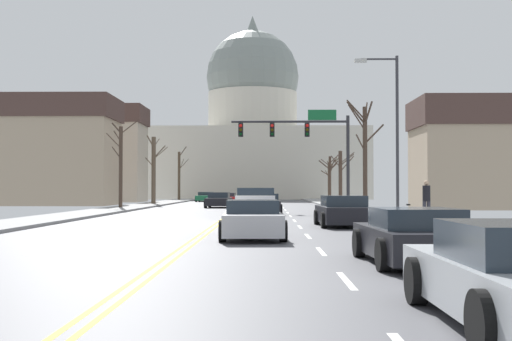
# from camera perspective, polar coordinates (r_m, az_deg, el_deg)

# --- Properties ---
(ground) EXTENTS (20.00, 180.00, 0.20)m
(ground) POSITION_cam_1_polar(r_m,az_deg,el_deg) (30.37, -3.16, -4.45)
(ground) COLOR #4D4D52
(signal_gantry) EXTENTS (7.91, 0.41, 6.69)m
(signal_gantry) POSITION_cam_1_polar(r_m,az_deg,el_deg) (44.60, 4.27, 2.84)
(signal_gantry) COLOR #28282D
(signal_gantry) RESTS_ON ground
(street_lamp_right) EXTENTS (2.03, 0.24, 7.57)m
(street_lamp_right) POSITION_cam_1_polar(r_m,az_deg,el_deg) (31.43, 11.55, 4.06)
(street_lamp_right) COLOR #333338
(street_lamp_right) RESTS_ON ground
(capitol_building) EXTENTS (33.74, 22.87, 28.46)m
(capitol_building) POSITION_cam_1_polar(r_m,az_deg,el_deg) (103.17, -0.30, 2.77)
(capitol_building) COLOR beige
(capitol_building) RESTS_ON ground
(sedan_near_00) EXTENTS (2.11, 4.37, 1.24)m
(sedan_near_00) POSITION_cam_1_polar(r_m,az_deg,el_deg) (40.10, 0.72, -2.94)
(sedan_near_00) COLOR black
(sedan_near_00) RESTS_ON ground
(pickup_truck_near_01) EXTENTS (2.40, 5.60, 1.59)m
(pickup_truck_near_01) POSITION_cam_1_polar(r_m,az_deg,el_deg) (34.71, -0.03, -2.93)
(pickup_truck_near_01) COLOR silver
(pickup_truck_near_01) RESTS_ON ground
(sedan_near_02) EXTENTS (2.19, 4.40, 1.27)m
(sedan_near_02) POSITION_cam_1_polar(r_m,az_deg,el_deg) (27.60, 7.48, -3.52)
(sedan_near_02) COLOR black
(sedan_near_02) RESTS_ON ground
(sedan_near_03) EXTENTS (2.11, 4.67, 1.21)m
(sedan_near_03) POSITION_cam_1_polar(r_m,az_deg,el_deg) (20.82, -0.31, -4.27)
(sedan_near_03) COLOR silver
(sedan_near_03) RESTS_ON ground
(sedan_near_04) EXTENTS (2.13, 4.32, 1.16)m
(sedan_near_04) POSITION_cam_1_polar(r_m,az_deg,el_deg) (14.23, 13.35, -5.59)
(sedan_near_04) COLOR black
(sedan_near_04) RESTS_ON ground
(sedan_oncoming_00) EXTENTS (2.15, 4.60, 1.23)m
(sedan_oncoming_00) POSITION_cam_1_polar(r_m,az_deg,el_deg) (54.11, -3.20, -2.58)
(sedan_oncoming_00) COLOR black
(sedan_oncoming_00) RESTS_ON ground
(sedan_oncoming_01) EXTENTS (2.16, 4.42, 1.11)m
(sedan_oncoming_01) POSITION_cam_1_polar(r_m,az_deg,el_deg) (66.09, -2.50, -2.42)
(sedan_oncoming_01) COLOR #B71414
(sedan_oncoming_01) RESTS_ON ground
(sedan_oncoming_02) EXTENTS (2.14, 4.66, 1.12)m
(sedan_oncoming_02) POSITION_cam_1_polar(r_m,az_deg,el_deg) (78.15, -4.35, -2.28)
(sedan_oncoming_02) COLOR #1E7247
(sedan_oncoming_02) RESTS_ON ground
(flank_building_00) EXTENTS (12.15, 6.77, 10.97)m
(flank_building_00) POSITION_cam_1_polar(r_m,az_deg,el_deg) (78.76, -13.85, 1.42)
(flank_building_00) COLOR #B2A38E
(flank_building_00) RESTS_ON ground
(flank_building_01) EXTENTS (11.99, 7.35, 9.97)m
(flank_building_01) POSITION_cam_1_polar(r_m,az_deg,el_deg) (64.22, -17.15, 1.65)
(flank_building_01) COLOR tan
(flank_building_01) RESTS_ON ground
(flank_building_02) EXTENTS (8.67, 6.73, 8.30)m
(flank_building_02) POSITION_cam_1_polar(r_m,az_deg,el_deg) (52.71, 18.07, 1.43)
(flank_building_02) COLOR tan
(flank_building_02) RESTS_ON ground
(bare_tree_00) EXTENTS (2.17, 2.56, 4.85)m
(bare_tree_00) POSITION_cam_1_polar(r_m,az_deg,el_deg) (66.53, 6.36, -0.46)
(bare_tree_00) COLOR #423328
(bare_tree_00) RESTS_ON ground
(bare_tree_01) EXTENTS (2.23, 1.96, 6.44)m
(bare_tree_01) POSITION_cam_1_polar(r_m,az_deg,el_deg) (62.73, -8.77, 0.15)
(bare_tree_01) COLOR brown
(bare_tree_01) RESTS_ON ground
(bare_tree_02) EXTENTS (2.36, 2.63, 6.91)m
(bare_tree_02) POSITION_cam_1_polar(r_m,az_deg,el_deg) (40.74, 9.30, 1.63)
(bare_tree_02) COLOR #423328
(bare_tree_02) RESTS_ON ground
(bare_tree_03) EXTENTS (2.04, 1.86, 6.61)m
(bare_tree_03) POSITION_cam_1_polar(r_m,az_deg,el_deg) (50.95, -11.54, 0.54)
(bare_tree_03) COLOR #423328
(bare_tree_03) RESTS_ON ground
(bare_tree_04) EXTENTS (2.13, 2.11, 4.76)m
(bare_tree_04) POSITION_cam_1_polar(r_m,az_deg,el_deg) (59.74, 7.28, -0.49)
(bare_tree_04) COLOR #423328
(bare_tree_04) RESTS_ON ground
(bare_tree_05) EXTENTS (1.48, 1.76, 6.56)m
(bare_tree_05) POSITION_cam_1_polar(r_m,az_deg,el_deg) (82.51, -6.60, -0.33)
(bare_tree_05) COLOR #4C3D2D
(bare_tree_05) RESTS_ON ground
(bare_tree_06) EXTENTS (1.87, 2.46, 4.73)m
(bare_tree_06) POSITION_cam_1_polar(r_m,az_deg,el_deg) (70.72, 6.33, -0.83)
(bare_tree_06) COLOR #4C3D2D
(bare_tree_06) RESTS_ON ground
(pedestrian_00) EXTENTS (0.35, 0.34, 1.77)m
(pedestrian_00) POSITION_cam_1_polar(r_m,az_deg,el_deg) (30.10, 14.41, -2.33)
(pedestrian_00) COLOR #33333D
(pedestrian_00) RESTS_ON ground
(bicycle_parked) EXTENTS (0.12, 1.77, 0.85)m
(bicycle_parked) POSITION_cam_1_polar(r_m,az_deg,el_deg) (26.71, 12.83, -3.81)
(bicycle_parked) COLOR black
(bicycle_parked) RESTS_ON ground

